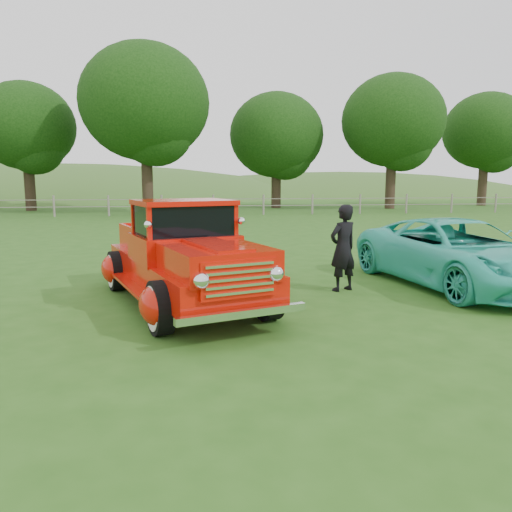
{
  "coord_description": "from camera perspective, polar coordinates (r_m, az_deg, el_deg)",
  "views": [
    {
      "loc": [
        -1.49,
        -7.58,
        2.12
      ],
      "look_at": [
        -0.29,
        1.2,
        0.75
      ],
      "focal_mm": 35.0,
      "sensor_mm": 36.0,
      "label": 1
    }
  ],
  "objects": [
    {
      "name": "tree_far_east",
      "position": [
        44.47,
        24.81,
        12.83
      ],
      "size": [
        6.6,
        6.6,
        8.86
      ],
      "color": "black",
      "rests_on": "ground"
    },
    {
      "name": "tree_mid_east",
      "position": [
        37.71,
        15.39,
        14.66
      ],
      "size": [
        7.2,
        7.2,
        9.44
      ],
      "color": "black",
      "rests_on": "ground"
    },
    {
      "name": "man",
      "position": [
        9.6,
        9.91,
        0.91
      ],
      "size": [
        0.71,
        0.61,
        1.65
      ],
      "primitive_type": "imported",
      "rotation": [
        0.0,
        0.0,
        3.58
      ],
      "color": "black",
      "rests_on": "ground"
    },
    {
      "name": "tree_near_west",
      "position": [
        33.01,
        -12.59,
        16.74
      ],
      "size": [
        8.0,
        8.0,
        10.42
      ],
      "color": "black",
      "rests_on": "ground"
    },
    {
      "name": "red_pickup",
      "position": [
        8.54,
        -8.31,
        -0.22
      ],
      "size": [
        3.32,
        5.28,
        1.78
      ],
      "rotation": [
        0.0,
        0.0,
        0.32
      ],
      "color": "black",
      "rests_on": "ground"
    },
    {
      "name": "teal_sedan",
      "position": [
        10.65,
        22.07,
        0.32
      ],
      "size": [
        2.9,
        5.09,
        1.34
      ],
      "primitive_type": "imported",
      "rotation": [
        0.0,
        0.0,
        0.15
      ],
      "color": "#32C8B1",
      "rests_on": "ground"
    },
    {
      "name": "fence_line",
      "position": [
        29.66,
        -4.91,
        5.83
      ],
      "size": [
        48.0,
        0.12,
        1.2
      ],
      "color": "gray",
      "rests_on": "ground"
    },
    {
      "name": "ground",
      "position": [
        8.01,
        3.23,
        -6.57
      ],
      "size": [
        140.0,
        140.0,
        0.0
      ],
      "primitive_type": "plane",
      "color": "#265316",
      "rests_on": "ground"
    },
    {
      "name": "tree_mid_west",
      "position": [
        37.26,
        -24.82,
        13.29
      ],
      "size": [
        6.4,
        6.4,
        8.46
      ],
      "color": "black",
      "rests_on": "ground"
    },
    {
      "name": "distant_hills",
      "position": [
        67.43,
        -9.95,
        2.99
      ],
      "size": [
        116.0,
        60.0,
        18.0
      ],
      "color": "#376224",
      "rests_on": "ground"
    },
    {
      "name": "tree_near_east",
      "position": [
        37.28,
        2.35,
        13.6
      ],
      "size": [
        6.8,
        6.8,
        8.33
      ],
      "color": "black",
      "rests_on": "ground"
    }
  ]
}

